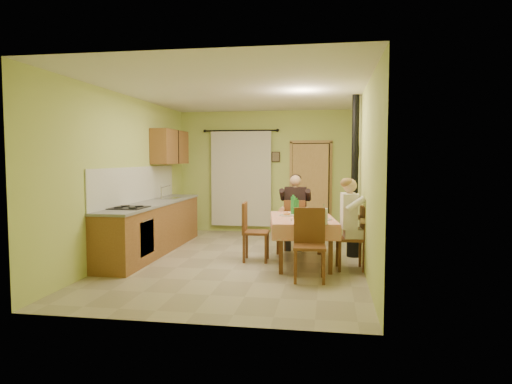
% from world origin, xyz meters
% --- Properties ---
extents(floor, '(4.00, 6.00, 0.01)m').
position_xyz_m(floor, '(0.00, 0.00, 0.00)').
color(floor, tan).
rests_on(floor, ground).
extents(room_shell, '(4.04, 6.04, 2.82)m').
position_xyz_m(room_shell, '(0.00, 0.00, 1.82)').
color(room_shell, '#C7D86F').
rests_on(room_shell, ground).
extents(kitchen_run, '(0.64, 3.64, 1.56)m').
position_xyz_m(kitchen_run, '(-1.71, 0.40, 0.48)').
color(kitchen_run, brown).
rests_on(kitchen_run, ground).
extents(upper_cabinets, '(0.35, 1.40, 0.70)m').
position_xyz_m(upper_cabinets, '(-1.82, 1.70, 1.95)').
color(upper_cabinets, brown).
rests_on(upper_cabinets, room_shell).
extents(curtain, '(1.70, 0.07, 2.22)m').
position_xyz_m(curtain, '(-0.55, 2.90, 1.26)').
color(curtain, black).
rests_on(curtain, ground).
extents(doorway, '(0.96, 0.20, 2.15)m').
position_xyz_m(doorway, '(1.05, 2.94, 1.05)').
color(doorway, black).
rests_on(doorway, ground).
extents(dining_table, '(1.23, 1.79, 0.76)m').
position_xyz_m(dining_table, '(1.04, -0.06, 0.38)').
color(dining_table, '#E4947A').
rests_on(dining_table, ground).
extents(tableware, '(0.87, 1.60, 0.33)m').
position_xyz_m(tableware, '(1.07, -0.16, 0.83)').
color(tableware, white).
rests_on(tableware, dining_table).
extents(chair_far, '(0.40, 0.40, 0.95)m').
position_xyz_m(chair_far, '(0.85, 1.02, 0.29)').
color(chair_far, brown).
rests_on(chair_far, ground).
extents(chair_near, '(0.47, 0.47, 1.01)m').
position_xyz_m(chair_near, '(1.20, -1.10, 0.29)').
color(chair_near, brown).
rests_on(chair_near, ground).
extents(chair_right, '(0.46, 0.46, 0.98)m').
position_xyz_m(chair_right, '(1.81, -0.36, 0.29)').
color(chair_right, brown).
rests_on(chair_right, ground).
extents(chair_left, '(0.44, 0.44, 0.98)m').
position_xyz_m(chair_left, '(0.25, -0.01, 0.29)').
color(chair_left, brown).
rests_on(chair_left, ground).
extents(man_far, '(0.58, 0.47, 1.39)m').
position_xyz_m(man_far, '(0.85, 1.04, 0.88)').
color(man_far, black).
rests_on(man_far, chair_far).
extents(man_right, '(0.49, 0.60, 1.39)m').
position_xyz_m(man_right, '(1.80, -0.36, 0.88)').
color(man_right, silver).
rests_on(man_right, chair_right).
extents(stove_flue, '(0.24, 0.24, 2.80)m').
position_xyz_m(stove_flue, '(1.90, 0.60, 1.02)').
color(stove_flue, black).
rests_on(stove_flue, ground).
extents(picture_back, '(0.19, 0.03, 0.23)m').
position_xyz_m(picture_back, '(0.25, 2.97, 1.75)').
color(picture_back, black).
rests_on(picture_back, room_shell).
extents(picture_right, '(0.03, 0.31, 0.21)m').
position_xyz_m(picture_right, '(1.97, 1.20, 1.85)').
color(picture_right, brown).
rests_on(picture_right, room_shell).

